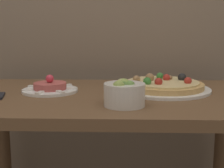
% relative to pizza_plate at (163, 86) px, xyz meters
% --- Properties ---
extents(dining_table, '(1.11, 0.63, 0.72)m').
position_rel_pizza_plate_xyz_m(dining_table, '(-0.20, -0.07, -0.14)').
color(dining_table, brown).
rests_on(dining_table, ground_plane).
extents(pizza_plate, '(0.36, 0.36, 0.06)m').
position_rel_pizza_plate_xyz_m(pizza_plate, '(0.00, 0.00, 0.00)').
color(pizza_plate, white).
rests_on(pizza_plate, dining_table).
extents(tartare_plate, '(0.21, 0.21, 0.06)m').
position_rel_pizza_plate_xyz_m(tartare_plate, '(-0.42, -0.04, -0.00)').
color(tartare_plate, white).
rests_on(tartare_plate, dining_table).
extents(small_bowl, '(0.13, 0.13, 0.08)m').
position_rel_pizza_plate_xyz_m(small_bowl, '(-0.15, -0.24, 0.02)').
color(small_bowl, silver).
rests_on(small_bowl, dining_table).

